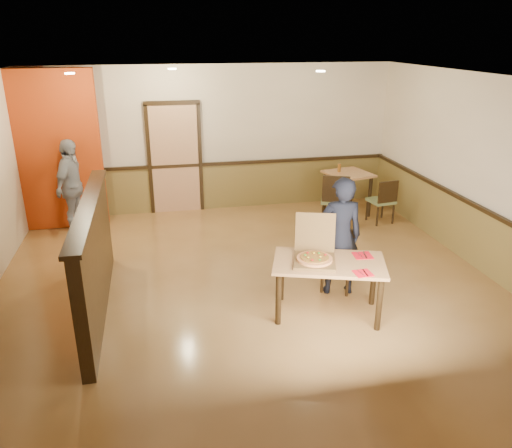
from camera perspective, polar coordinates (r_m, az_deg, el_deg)
The scene contains 26 objects.
floor at distance 7.04m, azimuth -0.62°, elevation -7.19°, with size 7.00×7.00×0.00m, color #AD7B43.
ceiling at distance 6.23m, azimuth -0.72°, elevation 16.17°, with size 7.00×7.00×0.00m, color black.
wall_back at distance 9.85m, azimuth -4.66°, elevation 9.65°, with size 7.00×7.00×0.00m, color beige.
wall_right at distance 7.92m, azimuth 25.12°, elevation 4.94°, with size 7.00×7.00×0.00m, color beige.
wainscot_back at distance 10.05m, azimuth -4.48°, elevation 4.30°, with size 7.00×0.04×0.90m, color olive.
chair_rail_back at distance 9.91m, azimuth -4.54°, elevation 6.87°, with size 7.00×0.06×0.06m, color black.
wainscot_right at distance 8.19m, azimuth 23.94°, elevation -1.45°, with size 0.04×7.00×0.90m, color olive.
chair_rail_right at distance 8.02m, azimuth 24.31°, elevation 1.64°, with size 0.06×7.00×0.06m, color black.
back_door at distance 9.82m, azimuth -9.24°, elevation 7.32°, with size 0.90×0.06×2.10m, color tan.
booth_partition at distance 6.48m, azimuth -17.94°, elevation -3.62°, with size 0.20×3.10×1.44m.
red_accent_panel at distance 9.45m, azimuth -22.13°, elevation 7.70°, with size 1.60×0.20×2.78m, color #A8330C.
spot_a at distance 7.99m, azimuth -20.53°, elevation 15.83°, with size 0.14×0.14×0.02m, color #FFE5B2.
spot_b at distance 8.62m, azimuth -9.57°, elevation 17.09°, with size 0.14×0.14×0.02m, color #FFE5B2.
spot_c at distance 8.04m, azimuth 7.39°, elevation 16.94°, with size 0.14×0.14×0.02m, color #FFE5B2.
main_table at distance 6.19m, azimuth 8.32°, elevation -5.18°, with size 1.52×1.15×0.72m.
diner_chair at distance 6.94m, azimuth 9.42°, elevation -3.73°, with size 0.56×0.56×0.83m.
side_chair_left at distance 9.08m, azimuth 9.05°, elevation 2.92°, with size 0.64×0.64×1.00m.
side_chair_right at distance 9.48m, azimuth 14.33°, elevation 2.73°, with size 0.48×0.48×0.84m.
side_table at distance 9.78m, azimuth 10.46°, elevation 4.74°, with size 0.93×0.93×0.83m.
diner at distance 6.67m, azimuth 9.55°, elevation -1.42°, with size 0.59×0.39×1.63m, color black.
passerby at distance 9.23m, azimuth -20.29°, elevation 3.99°, with size 0.98×0.41×1.66m, color gray.
pizza_box at distance 6.12m, azimuth 6.71°, elevation -3.63°, with size 0.65×0.71×0.52m.
pizza at distance 6.07m, azimuth 6.71°, elevation -3.98°, with size 0.43×0.43×0.03m, color #F79F5A.
napkin_near at distance 5.92m, azimuth 12.13°, elevation -5.52°, with size 0.21×0.21×0.01m.
napkin_far at distance 6.38m, azimuth 12.09°, elevation -3.54°, with size 0.25×0.25×0.01m.
condiment at distance 9.76m, azimuth 9.49°, elevation 6.35°, with size 0.06×0.06×0.15m, color brown.
Camera 1 is at (-1.19, -6.09, 3.32)m, focal length 35.00 mm.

